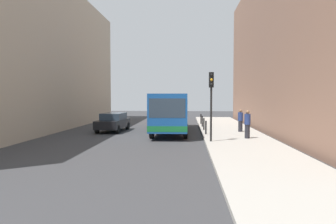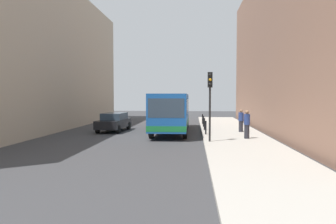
{
  "view_description": "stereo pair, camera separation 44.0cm",
  "coord_description": "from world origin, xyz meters",
  "px_view_note": "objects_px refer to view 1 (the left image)",
  "views": [
    {
      "loc": [
        2.17,
        -21.4,
        2.82
      ],
      "look_at": [
        0.73,
        1.62,
        1.69
      ],
      "focal_mm": 33.95,
      "sensor_mm": 36.0,
      "label": 1
    },
    {
      "loc": [
        2.61,
        -21.36,
        2.82
      ],
      "look_at": [
        0.73,
        1.62,
        1.69
      ],
      "focal_mm": 33.95,
      "sensor_mm": 36.0,
      "label": 2
    }
  ],
  "objects_px": {
    "traffic_light": "(211,93)",
    "pedestrian_near_signal": "(247,124)",
    "bollard_near": "(206,127)",
    "bollard_farthest": "(201,119)",
    "car_beside_bus": "(113,122)",
    "bollard_mid": "(204,124)",
    "bollard_far": "(202,121)",
    "pedestrian_mid_sidewalk": "(240,121)",
    "bus": "(171,110)"
  },
  "relations": [
    {
      "from": "car_beside_bus",
      "to": "bollard_farthest",
      "type": "height_order",
      "value": "car_beside_bus"
    },
    {
      "from": "bollard_mid",
      "to": "bollard_farthest",
      "type": "height_order",
      "value": "same"
    },
    {
      "from": "bollard_mid",
      "to": "car_beside_bus",
      "type": "bearing_deg",
      "value": -179.29
    },
    {
      "from": "bus",
      "to": "bollard_near",
      "type": "bearing_deg",
      "value": 134.27
    },
    {
      "from": "car_beside_bus",
      "to": "traffic_light",
      "type": "xyz_separation_m",
      "value": [
        7.4,
        -6.35,
        2.22
      ]
    },
    {
      "from": "pedestrian_near_signal",
      "to": "traffic_light",
      "type": "bearing_deg",
      "value": 133.22
    },
    {
      "from": "bollard_far",
      "to": "traffic_light",
      "type": "bearing_deg",
      "value": -89.38
    },
    {
      "from": "bus",
      "to": "traffic_light",
      "type": "xyz_separation_m",
      "value": [
        2.69,
        -6.2,
        1.28
      ]
    },
    {
      "from": "bollard_far",
      "to": "bollard_farthest",
      "type": "xyz_separation_m",
      "value": [
        0.0,
        2.86,
        0.0
      ]
    },
    {
      "from": "car_beside_bus",
      "to": "traffic_light",
      "type": "height_order",
      "value": "traffic_light"
    },
    {
      "from": "car_beside_bus",
      "to": "bollard_far",
      "type": "relative_size",
      "value": 4.73
    },
    {
      "from": "bus",
      "to": "pedestrian_near_signal",
      "type": "bearing_deg",
      "value": 137.13
    },
    {
      "from": "bollard_mid",
      "to": "pedestrian_near_signal",
      "type": "relative_size",
      "value": 0.53
    },
    {
      "from": "bollard_farthest",
      "to": "pedestrian_near_signal",
      "type": "bearing_deg",
      "value": -76.7
    },
    {
      "from": "traffic_light",
      "to": "bollard_farthest",
      "type": "height_order",
      "value": "traffic_light"
    },
    {
      "from": "bollard_near",
      "to": "pedestrian_near_signal",
      "type": "relative_size",
      "value": 0.53
    },
    {
      "from": "pedestrian_near_signal",
      "to": "bollard_mid",
      "type": "bearing_deg",
      "value": 38.14
    },
    {
      "from": "bollard_mid",
      "to": "bollard_farthest",
      "type": "xyz_separation_m",
      "value": [
        0.0,
        5.72,
        0.0
      ]
    },
    {
      "from": "car_beside_bus",
      "to": "bollard_farthest",
      "type": "xyz_separation_m",
      "value": [
        7.3,
        5.81,
        -0.16
      ]
    },
    {
      "from": "bollard_far",
      "to": "pedestrian_near_signal",
      "type": "bearing_deg",
      "value": -72.08
    },
    {
      "from": "pedestrian_mid_sidewalk",
      "to": "car_beside_bus",
      "type": "bearing_deg",
      "value": 118.06
    },
    {
      "from": "traffic_light",
      "to": "pedestrian_mid_sidewalk",
      "type": "xyz_separation_m",
      "value": [
        2.61,
        5.37,
        -2.01
      ]
    },
    {
      "from": "bus",
      "to": "bollard_mid",
      "type": "xyz_separation_m",
      "value": [
        2.59,
        0.23,
        -1.1
      ]
    },
    {
      "from": "bollard_near",
      "to": "bollard_far",
      "type": "bearing_deg",
      "value": 90.0
    },
    {
      "from": "bus",
      "to": "pedestrian_mid_sidewalk",
      "type": "height_order",
      "value": "bus"
    },
    {
      "from": "bollard_far",
      "to": "bollard_farthest",
      "type": "relative_size",
      "value": 1.0
    },
    {
      "from": "bollard_mid",
      "to": "bollard_near",
      "type": "bearing_deg",
      "value": -90.0
    },
    {
      "from": "bollard_far",
      "to": "pedestrian_mid_sidewalk",
      "type": "xyz_separation_m",
      "value": [
        2.71,
        -3.93,
        0.37
      ]
    },
    {
      "from": "car_beside_bus",
      "to": "bollard_mid",
      "type": "xyz_separation_m",
      "value": [
        7.3,
        0.09,
        -0.16
      ]
    },
    {
      "from": "traffic_light",
      "to": "pedestrian_near_signal",
      "type": "distance_m",
      "value": 3.46
    },
    {
      "from": "bollard_mid",
      "to": "pedestrian_near_signal",
      "type": "bearing_deg",
      "value": -62.93
    },
    {
      "from": "bus",
      "to": "traffic_light",
      "type": "height_order",
      "value": "traffic_light"
    },
    {
      "from": "bollard_mid",
      "to": "pedestrian_mid_sidewalk",
      "type": "xyz_separation_m",
      "value": [
        2.71,
        -1.07,
        0.37
      ]
    },
    {
      "from": "bollard_farthest",
      "to": "pedestrian_mid_sidewalk",
      "type": "height_order",
      "value": "pedestrian_mid_sidewalk"
    },
    {
      "from": "bus",
      "to": "traffic_light",
      "type": "relative_size",
      "value": 2.69
    },
    {
      "from": "car_beside_bus",
      "to": "bollard_mid",
      "type": "bearing_deg",
      "value": -176.02
    },
    {
      "from": "traffic_light",
      "to": "bollard_far",
      "type": "xyz_separation_m",
      "value": [
        -0.1,
        9.3,
        -2.38
      ]
    },
    {
      "from": "bollard_near",
      "to": "traffic_light",
      "type": "bearing_deg",
      "value": -88.4
    },
    {
      "from": "car_beside_bus",
      "to": "bollard_near",
      "type": "height_order",
      "value": "car_beside_bus"
    },
    {
      "from": "bollard_far",
      "to": "bollard_farthest",
      "type": "bearing_deg",
      "value": 90.0
    },
    {
      "from": "bollard_near",
      "to": "bollard_farthest",
      "type": "height_order",
      "value": "same"
    },
    {
      "from": "traffic_light",
      "to": "bollard_mid",
      "type": "distance_m",
      "value": 6.86
    },
    {
      "from": "traffic_light",
      "to": "car_beside_bus",
      "type": "bearing_deg",
      "value": 139.4
    },
    {
      "from": "bollard_near",
      "to": "pedestrian_mid_sidewalk",
      "type": "relative_size",
      "value": 0.56
    },
    {
      "from": "bollard_near",
      "to": "car_beside_bus",
      "type": "bearing_deg",
      "value": 159.24
    },
    {
      "from": "car_beside_bus",
      "to": "traffic_light",
      "type": "relative_size",
      "value": 1.1
    },
    {
      "from": "bus",
      "to": "bollard_far",
      "type": "xyz_separation_m",
      "value": [
        2.59,
        3.09,
        -1.1
      ]
    },
    {
      "from": "bollard_near",
      "to": "bollard_farthest",
      "type": "relative_size",
      "value": 1.0
    },
    {
      "from": "bollard_near",
      "to": "bollard_mid",
      "type": "height_order",
      "value": "same"
    },
    {
      "from": "bus",
      "to": "pedestrian_mid_sidewalk",
      "type": "xyz_separation_m",
      "value": [
        5.29,
        -0.84,
        -0.73
      ]
    }
  ]
}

